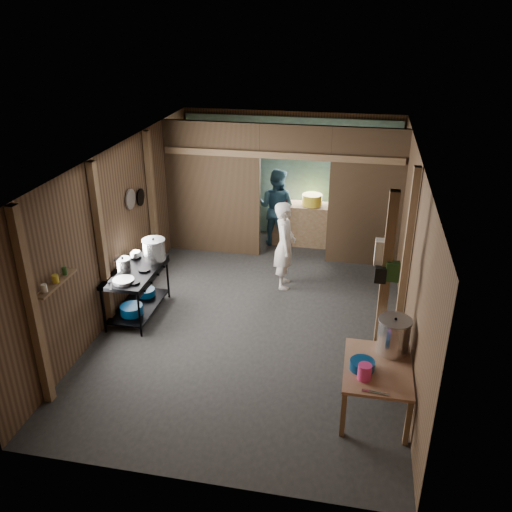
% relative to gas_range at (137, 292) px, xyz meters
% --- Properties ---
extents(floor, '(4.50, 7.00, 0.00)m').
position_rel_gas_range_xyz_m(floor, '(1.88, 0.42, -0.40)').
color(floor, '#252525').
rests_on(floor, ground).
extents(ceiling, '(4.50, 7.00, 0.00)m').
position_rel_gas_range_xyz_m(ceiling, '(1.88, 0.42, 2.20)').
color(ceiling, '#36322F').
rests_on(ceiling, ground).
extents(wall_back, '(4.50, 0.00, 2.60)m').
position_rel_gas_range_xyz_m(wall_back, '(1.88, 3.92, 0.90)').
color(wall_back, brown).
rests_on(wall_back, ground).
extents(wall_front, '(4.50, 0.00, 2.60)m').
position_rel_gas_range_xyz_m(wall_front, '(1.88, -3.08, 0.90)').
color(wall_front, brown).
rests_on(wall_front, ground).
extents(wall_left, '(0.00, 7.00, 2.60)m').
position_rel_gas_range_xyz_m(wall_left, '(-0.37, 0.42, 0.90)').
color(wall_left, brown).
rests_on(wall_left, ground).
extents(wall_right, '(0.00, 7.00, 2.60)m').
position_rel_gas_range_xyz_m(wall_right, '(4.13, 0.42, 0.90)').
color(wall_right, brown).
rests_on(wall_right, ground).
extents(partition_left, '(1.85, 0.10, 2.60)m').
position_rel_gas_range_xyz_m(partition_left, '(0.55, 2.62, 0.90)').
color(partition_left, '#4C3823').
rests_on(partition_left, floor).
extents(partition_right, '(1.35, 0.10, 2.60)m').
position_rel_gas_range_xyz_m(partition_right, '(3.46, 2.62, 0.90)').
color(partition_right, '#4C3823').
rests_on(partition_right, floor).
extents(partition_header, '(1.30, 0.10, 0.60)m').
position_rel_gas_range_xyz_m(partition_header, '(2.13, 2.62, 1.90)').
color(partition_header, '#4C3823').
rests_on(partition_header, wall_back).
extents(turquoise_panel, '(4.40, 0.06, 2.50)m').
position_rel_gas_range_xyz_m(turquoise_panel, '(1.88, 3.86, 0.85)').
color(turquoise_panel, '#76B9B8').
rests_on(turquoise_panel, wall_back).
extents(back_counter, '(1.20, 0.50, 0.85)m').
position_rel_gas_range_xyz_m(back_counter, '(2.18, 3.37, 0.03)').
color(back_counter, '#896A4F').
rests_on(back_counter, floor).
extents(wall_clock, '(0.20, 0.03, 0.20)m').
position_rel_gas_range_xyz_m(wall_clock, '(2.13, 3.82, 1.50)').
color(wall_clock, silver).
rests_on(wall_clock, wall_back).
extents(post_left_a, '(0.10, 0.12, 2.60)m').
position_rel_gas_range_xyz_m(post_left_a, '(-0.30, -2.18, 0.90)').
color(post_left_a, '#896A4F').
rests_on(post_left_a, floor).
extents(post_left_b, '(0.10, 0.12, 2.60)m').
position_rel_gas_range_xyz_m(post_left_b, '(-0.30, -0.38, 0.90)').
color(post_left_b, '#896A4F').
rests_on(post_left_b, floor).
extents(post_left_c, '(0.10, 0.12, 2.60)m').
position_rel_gas_range_xyz_m(post_left_c, '(-0.30, 1.62, 0.90)').
color(post_left_c, '#896A4F').
rests_on(post_left_c, floor).
extents(post_right, '(0.10, 0.12, 2.60)m').
position_rel_gas_range_xyz_m(post_right, '(4.06, 0.22, 0.90)').
color(post_right, '#896A4F').
rests_on(post_right, floor).
extents(post_free, '(0.12, 0.12, 2.60)m').
position_rel_gas_range_xyz_m(post_free, '(3.73, -0.88, 0.90)').
color(post_free, '#896A4F').
rests_on(post_free, floor).
extents(cross_beam, '(4.40, 0.12, 0.12)m').
position_rel_gas_range_xyz_m(cross_beam, '(1.88, 2.57, 1.65)').
color(cross_beam, '#896A4F').
rests_on(cross_beam, wall_left).
extents(pan_lid_big, '(0.03, 0.34, 0.34)m').
position_rel_gas_range_xyz_m(pan_lid_big, '(-0.33, 0.82, 1.25)').
color(pan_lid_big, gray).
rests_on(pan_lid_big, wall_left).
extents(pan_lid_small, '(0.03, 0.30, 0.30)m').
position_rel_gas_range_xyz_m(pan_lid_small, '(-0.33, 1.22, 1.15)').
color(pan_lid_small, black).
rests_on(pan_lid_small, wall_left).
extents(wall_shelf, '(0.14, 0.80, 0.03)m').
position_rel_gas_range_xyz_m(wall_shelf, '(-0.27, -1.68, 1.00)').
color(wall_shelf, '#896A4F').
rests_on(wall_shelf, wall_left).
extents(jar_white, '(0.07, 0.07, 0.10)m').
position_rel_gas_range_xyz_m(jar_white, '(-0.27, -1.93, 1.07)').
color(jar_white, silver).
rests_on(jar_white, wall_shelf).
extents(jar_yellow, '(0.08, 0.08, 0.10)m').
position_rel_gas_range_xyz_m(jar_yellow, '(-0.27, -1.68, 1.07)').
color(jar_yellow, gold).
rests_on(jar_yellow, wall_shelf).
extents(jar_green, '(0.06, 0.06, 0.10)m').
position_rel_gas_range_xyz_m(jar_green, '(-0.27, -1.46, 1.07)').
color(jar_green, '#21491C').
rests_on(jar_green, wall_shelf).
extents(bag_white, '(0.22, 0.15, 0.32)m').
position_rel_gas_range_xyz_m(bag_white, '(3.68, -0.80, 1.38)').
color(bag_white, silver).
rests_on(bag_white, post_free).
extents(bag_green, '(0.16, 0.12, 0.24)m').
position_rel_gas_range_xyz_m(bag_green, '(3.80, -0.94, 1.20)').
color(bag_green, '#21491C').
rests_on(bag_green, post_free).
extents(bag_black, '(0.14, 0.10, 0.20)m').
position_rel_gas_range_xyz_m(bag_black, '(3.66, -0.96, 1.15)').
color(bag_black, black).
rests_on(bag_black, post_free).
extents(gas_range, '(0.69, 1.34, 0.79)m').
position_rel_gas_range_xyz_m(gas_range, '(0.00, 0.00, 0.00)').
color(gas_range, black).
rests_on(gas_range, floor).
extents(prep_table, '(0.79, 1.09, 0.65)m').
position_rel_gas_range_xyz_m(prep_table, '(3.71, -1.59, -0.07)').
color(prep_table, '#A07458').
rests_on(prep_table, floor).
extents(stove_pot_large, '(0.38, 0.38, 0.37)m').
position_rel_gas_range_xyz_m(stove_pot_large, '(0.17, 0.42, 0.56)').
color(stove_pot_large, silver).
rests_on(stove_pot_large, gas_range).
extents(stove_pot_med, '(0.26, 0.26, 0.22)m').
position_rel_gas_range_xyz_m(stove_pot_med, '(-0.17, -0.04, 0.48)').
color(stove_pot_med, silver).
rests_on(stove_pot_med, gas_range).
extents(stove_saucepan, '(0.23, 0.23, 0.11)m').
position_rel_gas_range_xyz_m(stove_saucepan, '(-0.17, 0.43, 0.45)').
color(stove_saucepan, silver).
rests_on(stove_saucepan, gas_range).
extents(frying_pan, '(0.49, 0.62, 0.07)m').
position_rel_gas_range_xyz_m(frying_pan, '(0.00, -0.42, 0.42)').
color(frying_pan, gray).
rests_on(frying_pan, gas_range).
extents(blue_tub_front, '(0.35, 0.35, 0.14)m').
position_rel_gas_range_xyz_m(blue_tub_front, '(0.00, -0.26, -0.17)').
color(blue_tub_front, navy).
rests_on(blue_tub_front, gas_range).
extents(blue_tub_back, '(0.29, 0.29, 0.12)m').
position_rel_gas_range_xyz_m(blue_tub_back, '(0.00, 0.34, -0.18)').
color(blue_tub_back, navy).
rests_on(blue_tub_back, gas_range).
extents(stock_pot, '(0.45, 0.45, 0.48)m').
position_rel_gas_range_xyz_m(stock_pot, '(3.88, -1.24, 0.47)').
color(stock_pot, silver).
rests_on(stock_pot, prep_table).
extents(wash_basin, '(0.37, 0.37, 0.11)m').
position_rel_gas_range_xyz_m(wash_basin, '(3.52, -1.67, 0.30)').
color(wash_basin, navy).
rests_on(wash_basin, prep_table).
extents(pink_bucket, '(0.17, 0.17, 0.19)m').
position_rel_gas_range_xyz_m(pink_bucket, '(3.55, -1.85, 0.34)').
color(pink_bucket, '#EB3A88').
rests_on(pink_bucket, prep_table).
extents(knife, '(0.30, 0.07, 0.01)m').
position_rel_gas_range_xyz_m(knife, '(3.68, -2.08, 0.26)').
color(knife, silver).
rests_on(knife, prep_table).
extents(yellow_tub, '(0.40, 0.40, 0.22)m').
position_rel_gas_range_xyz_m(yellow_tub, '(2.41, 3.37, 0.57)').
color(yellow_tub, gold).
rests_on(yellow_tub, back_counter).
extents(red_cup, '(0.13, 0.13, 0.15)m').
position_rel_gas_range_xyz_m(red_cup, '(1.89, 3.37, 0.53)').
color(red_cup, '#A20300').
rests_on(red_cup, back_counter).
extents(cook, '(0.45, 0.61, 1.56)m').
position_rel_gas_range_xyz_m(cook, '(2.14, 1.42, 0.38)').
color(cook, white).
rests_on(cook, floor).
extents(worker_back, '(0.91, 0.79, 1.59)m').
position_rel_gas_range_xyz_m(worker_back, '(1.70, 3.24, 0.40)').
color(worker_back, '#29536C').
rests_on(worker_back, floor).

